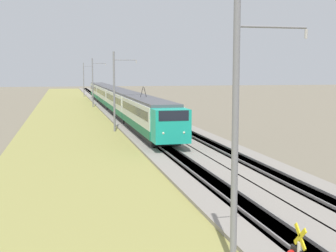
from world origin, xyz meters
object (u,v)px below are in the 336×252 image
(catenary_mast_near, at_px, (237,133))
(catenary_mast_distant, at_px, (84,79))
(passenger_train, at_px, (115,98))
(catenary_mast_far, at_px, (93,82))
(catenary_mast_mid, at_px, (115,91))

(catenary_mast_near, distance_m, catenary_mast_distant, 108.02)
(passenger_train, distance_m, catenary_mast_far, 11.43)
(catenary_mast_mid, distance_m, catenary_mast_far, 36.01)
(passenger_train, bearing_deg, catenary_mast_near, -2.59)
(catenary_mast_mid, relative_size, catenary_mast_far, 0.97)
(catenary_mast_mid, height_order, catenary_mast_distant, catenary_mast_distant)
(catenary_mast_near, bearing_deg, passenger_train, -2.59)
(catenary_mast_mid, xyz_separation_m, catenary_mast_far, (36.01, 0.00, 0.12))
(catenary_mast_far, bearing_deg, passenger_train, -165.67)
(catenary_mast_far, bearing_deg, catenary_mast_near, -180.00)
(passenger_train, bearing_deg, catenary_mast_far, -165.67)
(catenary_mast_near, xyz_separation_m, catenary_mast_distant, (108.02, -0.00, -0.05))
(catenary_mast_mid, xyz_separation_m, catenary_mast_distant, (72.01, 0.00, 0.05))
(passenger_train, xyz_separation_m, catenary_mast_distant, (46.86, 2.77, 2.21))
(catenary_mast_mid, bearing_deg, passenger_train, -6.29)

